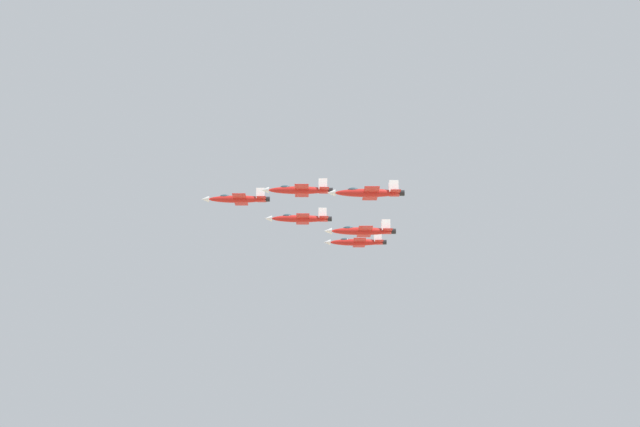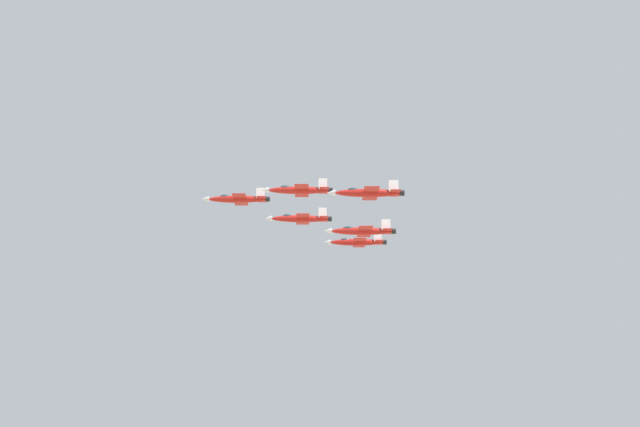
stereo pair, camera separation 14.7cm
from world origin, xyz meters
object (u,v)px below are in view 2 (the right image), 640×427
jet_left_wingman (299,190)px  jet_lead (237,199)px  jet_right_outer (357,242)px  jet_slot_rear (362,231)px  jet_right_wingman (300,218)px  jet_left_outer (367,193)px

jet_left_wingman → jet_lead: bearing=-40.5°
jet_lead → jet_left_wingman: 20.45m
jet_right_outer → jet_slot_rear: jet_right_outer is taller
jet_left_wingman → jet_right_wingman: bearing=-90.1°
jet_right_wingman → jet_left_wingman: bearing=89.1°
jet_lead → jet_slot_rear: 32.12m
jet_right_outer → jet_right_wingman: bearing=41.3°
jet_right_wingman → jet_right_outer: 20.62m
jet_slot_rear → jet_left_outer: bearing=89.7°
jet_left_outer → jet_right_outer: (13.81, 50.96, 1.65)m
jet_left_wingman → jet_right_wingman: size_ratio=0.96×
jet_right_outer → jet_lead: bearing=41.3°
jet_left_wingman → jet_slot_rear: 21.42m
jet_left_wingman → jet_right_outer: 42.64m
jet_left_wingman → jet_right_outer: size_ratio=0.98×
jet_slot_rear → jet_left_wingman: bearing=40.1°
jet_right_wingman → jet_slot_rear: jet_right_wingman is taller
jet_right_wingman → jet_slot_rear: bearing=138.8°
jet_right_outer → jet_slot_rear: size_ratio=0.97×
jet_lead → jet_right_outer: jet_lead is taller
jet_left_outer → jet_right_wingman: bearing=-68.6°
jet_left_outer → jet_slot_rear: bearing=-90.0°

